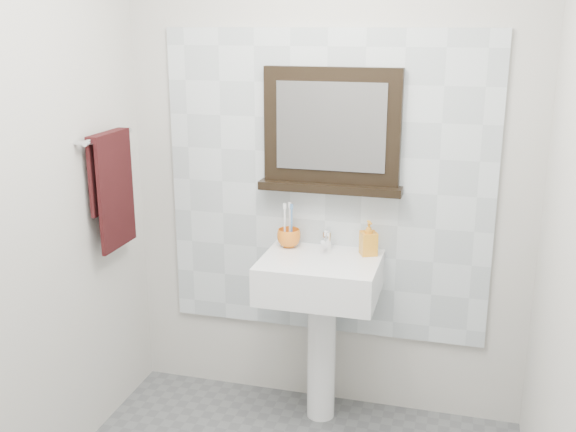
% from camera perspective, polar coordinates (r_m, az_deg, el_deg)
% --- Properties ---
extents(back_wall, '(2.00, 0.01, 2.50)m').
position_cam_1_polar(back_wall, '(3.27, 3.29, 4.19)').
color(back_wall, beige).
rests_on(back_wall, ground).
extents(front_wall, '(2.00, 0.01, 2.50)m').
position_cam_1_polar(front_wall, '(1.32, -17.81, -15.13)').
color(front_wall, beige).
rests_on(front_wall, ground).
extents(left_wall, '(0.01, 2.20, 2.50)m').
position_cam_1_polar(left_wall, '(2.71, -23.19, 0.41)').
color(left_wall, beige).
rests_on(left_wall, ground).
extents(splashback, '(1.60, 0.02, 1.50)m').
position_cam_1_polar(splashback, '(3.28, 3.22, 2.44)').
color(splashback, silver).
rests_on(splashback, back_wall).
extents(pedestal_sink, '(0.55, 0.44, 0.96)m').
position_cam_1_polar(pedestal_sink, '(3.22, 2.75, -6.67)').
color(pedestal_sink, white).
rests_on(pedestal_sink, ground).
extents(toothbrush_cup, '(0.12, 0.12, 0.09)m').
position_cam_1_polar(toothbrush_cup, '(3.30, 0.07, -1.87)').
color(toothbrush_cup, orange).
rests_on(toothbrush_cup, pedestal_sink).
extents(toothbrushes, '(0.05, 0.04, 0.21)m').
position_cam_1_polar(toothbrushes, '(3.28, 0.06, -0.58)').
color(toothbrushes, white).
rests_on(toothbrushes, toothbrush_cup).
extents(soap_dispenser, '(0.10, 0.10, 0.17)m').
position_cam_1_polar(soap_dispenser, '(3.20, 6.84, -1.86)').
color(soap_dispenser, orange).
rests_on(soap_dispenser, pedestal_sink).
extents(framed_mirror, '(0.69, 0.11, 0.59)m').
position_cam_1_polar(framed_mirror, '(3.20, 3.71, 7.01)').
color(framed_mirror, black).
rests_on(framed_mirror, back_wall).
extents(towel_bar, '(0.07, 0.40, 0.03)m').
position_cam_1_polar(towel_bar, '(3.22, -15.04, 6.52)').
color(towel_bar, silver).
rests_on(towel_bar, left_wall).
extents(hand_towel, '(0.06, 0.30, 0.55)m').
position_cam_1_polar(hand_towel, '(3.25, -14.67, 2.87)').
color(hand_towel, black).
rests_on(hand_towel, towel_bar).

